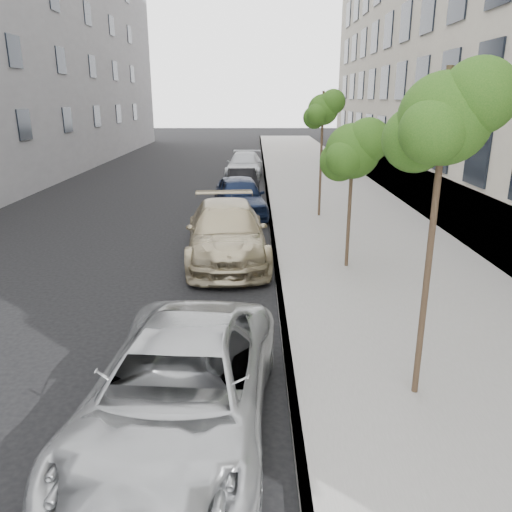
{
  "coord_description": "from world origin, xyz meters",
  "views": [
    {
      "loc": [
        0.56,
        -5.69,
        4.78
      ],
      "look_at": [
        0.58,
        4.62,
        1.5
      ],
      "focal_mm": 35.0,
      "sensor_mm": 36.0,
      "label": 1
    }
  ],
  "objects_px": {
    "suv": "(226,232)",
    "sedan_rear": "(245,165)",
    "tree_mid": "(354,151)",
    "sedan_black": "(242,181)",
    "tree_far": "(324,110)",
    "tree_near": "(446,119)",
    "minivan": "(180,390)",
    "sedan_blue": "(240,196)"
  },
  "relations": [
    {
      "from": "sedan_rear",
      "to": "minivan",
      "type": "bearing_deg",
      "value": -88.11
    },
    {
      "from": "suv",
      "to": "sedan_black",
      "type": "xyz_separation_m",
      "value": [
        0.22,
        11.05,
        -0.21
      ]
    },
    {
      "from": "tree_far",
      "to": "tree_near",
      "type": "bearing_deg",
      "value": -90.0
    },
    {
      "from": "tree_near",
      "to": "tree_far",
      "type": "distance_m",
      "value": 13.0
    },
    {
      "from": "tree_near",
      "to": "minivan",
      "type": "distance_m",
      "value": 5.37
    },
    {
      "from": "tree_mid",
      "to": "sedan_black",
      "type": "bearing_deg",
      "value": 105.32
    },
    {
      "from": "tree_near",
      "to": "suv",
      "type": "relative_size",
      "value": 0.88
    },
    {
      "from": "tree_far",
      "to": "sedan_blue",
      "type": "bearing_deg",
      "value": 170.46
    },
    {
      "from": "suv",
      "to": "sedan_rear",
      "type": "distance_m",
      "value": 16.62
    },
    {
      "from": "sedan_rear",
      "to": "sedan_blue",
      "type": "bearing_deg",
      "value": -87.14
    },
    {
      "from": "tree_near",
      "to": "tree_far",
      "type": "bearing_deg",
      "value": 90.0
    },
    {
      "from": "suv",
      "to": "sedan_rear",
      "type": "bearing_deg",
      "value": 84.54
    },
    {
      "from": "tree_near",
      "to": "suv",
      "type": "bearing_deg",
      "value": 115.04
    },
    {
      "from": "suv",
      "to": "sedan_black",
      "type": "relative_size",
      "value": 1.51
    },
    {
      "from": "tree_mid",
      "to": "sedan_rear",
      "type": "height_order",
      "value": "tree_mid"
    },
    {
      "from": "sedan_blue",
      "to": "sedan_black",
      "type": "bearing_deg",
      "value": 81.8
    },
    {
      "from": "sedan_black",
      "to": "tree_mid",
      "type": "bearing_deg",
      "value": -81.11
    },
    {
      "from": "sedan_black",
      "to": "sedan_rear",
      "type": "bearing_deg",
      "value": 83.57
    },
    {
      "from": "suv",
      "to": "sedan_blue",
      "type": "distance_m",
      "value": 5.96
    },
    {
      "from": "minivan",
      "to": "sedan_black",
      "type": "bearing_deg",
      "value": 92.99
    },
    {
      "from": "minivan",
      "to": "sedan_blue",
      "type": "bearing_deg",
      "value": 92.55
    },
    {
      "from": "suv",
      "to": "minivan",
      "type": "bearing_deg",
      "value": -96.05
    },
    {
      "from": "tree_mid",
      "to": "sedan_black",
      "type": "relative_size",
      "value": 1.07
    },
    {
      "from": "minivan",
      "to": "suv",
      "type": "bearing_deg",
      "value": 92.87
    },
    {
      "from": "suv",
      "to": "sedan_black",
      "type": "distance_m",
      "value": 11.05
    },
    {
      "from": "minivan",
      "to": "suv",
      "type": "xyz_separation_m",
      "value": [
        0.2,
        8.55,
        0.08
      ]
    },
    {
      "from": "tree_near",
      "to": "sedan_rear",
      "type": "bearing_deg",
      "value": 97.82
    },
    {
      "from": "tree_near",
      "to": "tree_far",
      "type": "height_order",
      "value": "tree_near"
    },
    {
      "from": "tree_far",
      "to": "minivan",
      "type": "relative_size",
      "value": 0.9
    },
    {
      "from": "minivan",
      "to": "sedan_black",
      "type": "xyz_separation_m",
      "value": [
        0.43,
        19.6,
        -0.13
      ]
    },
    {
      "from": "tree_mid",
      "to": "sedan_black",
      "type": "xyz_separation_m",
      "value": [
        -3.33,
        12.15,
        -2.77
      ]
    },
    {
      "from": "tree_far",
      "to": "minivan",
      "type": "distance_m",
      "value": 14.88
    },
    {
      "from": "tree_near",
      "to": "sedan_black",
      "type": "relative_size",
      "value": 1.33
    },
    {
      "from": "suv",
      "to": "sedan_blue",
      "type": "height_order",
      "value": "suv"
    },
    {
      "from": "sedan_black",
      "to": "sedan_rear",
      "type": "relative_size",
      "value": 0.74
    },
    {
      "from": "sedan_blue",
      "to": "tree_far",
      "type": "bearing_deg",
      "value": -17.74
    },
    {
      "from": "tree_near",
      "to": "sedan_blue",
      "type": "height_order",
      "value": "tree_near"
    },
    {
      "from": "tree_near",
      "to": "sedan_black",
      "type": "distance_m",
      "value": 19.33
    },
    {
      "from": "sedan_blue",
      "to": "sedan_rear",
      "type": "height_order",
      "value": "sedan_blue"
    },
    {
      "from": "tree_far",
      "to": "minivan",
      "type": "xyz_separation_m",
      "value": [
        -3.75,
        -13.95,
        -3.56
      ]
    },
    {
      "from": "tree_mid",
      "to": "sedan_blue",
      "type": "distance_m",
      "value": 8.22
    },
    {
      "from": "tree_far",
      "to": "suv",
      "type": "xyz_separation_m",
      "value": [
        -3.55,
        -5.4,
        -3.47
      ]
    }
  ]
}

